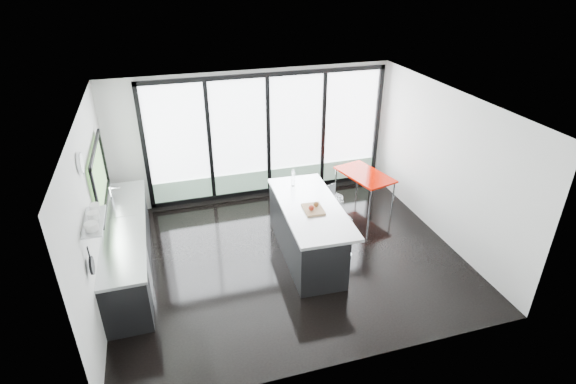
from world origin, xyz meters
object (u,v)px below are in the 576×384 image
object	(u,v)px
bar_stool_far	(333,212)
red_table	(364,188)
bar_stool_near	(340,237)
island	(306,230)

from	to	relation	value
bar_stool_far	red_table	bearing A→B (deg)	14.66
bar_stool_far	bar_stool_near	bearing A→B (deg)	-126.84
island	bar_stool_near	size ratio (longest dim) A/B	3.27
red_table	island	bearing A→B (deg)	-141.37
bar_stool_far	red_table	size ratio (longest dim) A/B	0.52
bar_stool_far	island	bearing A→B (deg)	-160.51
island	red_table	xyz separation A→B (m)	(1.82, 1.45, -0.16)
bar_stool_near	red_table	world-z (taller)	bar_stool_near
island	red_table	size ratio (longest dim) A/B	1.92
bar_stool_near	red_table	xyz separation A→B (m)	(1.25, 1.67, -0.03)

